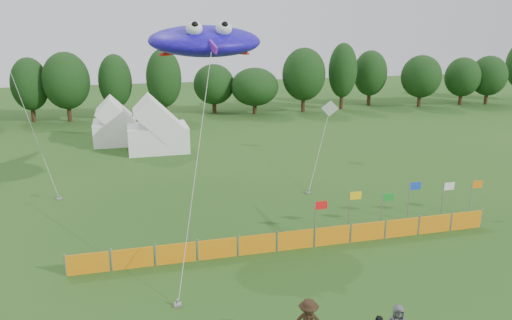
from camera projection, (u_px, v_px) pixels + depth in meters
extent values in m
cylinder|color=#382314|center=(33.00, 111.00, 56.81)|extent=(0.50, 0.50, 2.38)
ellipsoid|color=black|center=(30.00, 84.00, 55.97)|extent=(4.09, 4.09, 5.35)
cylinder|color=#382314|center=(69.00, 110.00, 56.99)|extent=(0.50, 0.50, 2.57)
ellipsoid|color=black|center=(66.00, 81.00, 56.08)|extent=(5.20, 5.20, 5.79)
cylinder|color=#382314|center=(117.00, 109.00, 58.25)|extent=(0.50, 0.50, 2.46)
ellipsoid|color=black|center=(115.00, 81.00, 57.38)|extent=(3.78, 3.78, 5.55)
cylinder|color=#382314|center=(165.00, 108.00, 58.25)|extent=(0.50, 0.50, 2.66)
ellipsoid|color=black|center=(164.00, 78.00, 57.31)|extent=(4.05, 4.05, 5.99)
cylinder|color=#382314|center=(214.00, 105.00, 62.31)|extent=(0.50, 0.50, 1.98)
ellipsoid|color=black|center=(214.00, 84.00, 61.61)|extent=(5.06, 5.06, 4.46)
cylinder|color=#382314|center=(255.00, 106.00, 61.65)|extent=(0.50, 0.50, 1.86)
ellipsoid|color=black|center=(255.00, 87.00, 61.00)|extent=(5.86, 5.86, 4.18)
cylinder|color=#382314|center=(303.00, 102.00, 62.92)|extent=(0.50, 0.50, 2.62)
ellipsoid|color=black|center=(304.00, 74.00, 61.99)|extent=(5.41, 5.41, 5.89)
cylinder|color=#382314|center=(341.00, 99.00, 64.82)|extent=(0.50, 0.50, 2.78)
ellipsoid|color=black|center=(343.00, 70.00, 63.84)|extent=(3.67, 3.67, 6.26)
cylinder|color=#382314|center=(369.00, 96.00, 67.82)|extent=(0.50, 0.50, 2.42)
ellipsoid|color=black|center=(370.00, 73.00, 66.97)|extent=(4.46, 4.46, 5.44)
cylinder|color=#382314|center=(419.00, 98.00, 66.76)|extent=(0.50, 0.50, 2.24)
ellipsoid|color=black|center=(421.00, 76.00, 65.98)|extent=(5.26, 5.26, 5.03)
cylinder|color=#382314|center=(460.00, 97.00, 68.37)|extent=(0.50, 0.50, 2.10)
ellipsoid|color=black|center=(463.00, 77.00, 67.63)|extent=(4.74, 4.74, 4.73)
cylinder|color=#382314|center=(486.00, 96.00, 68.85)|extent=(0.50, 0.50, 2.16)
ellipsoid|color=black|center=(489.00, 76.00, 68.09)|extent=(4.88, 4.88, 4.87)
cube|color=white|center=(115.00, 132.00, 46.77)|extent=(3.88, 3.88, 2.13)
cube|color=white|center=(158.00, 138.00, 44.21)|extent=(5.17, 4.13, 2.27)
cube|color=orange|center=(88.00, 264.00, 22.70)|extent=(1.90, 0.06, 1.00)
cube|color=orange|center=(133.00, 258.00, 23.19)|extent=(1.90, 0.06, 1.00)
cube|color=orange|center=(176.00, 254.00, 23.68)|extent=(1.90, 0.06, 1.00)
cube|color=orange|center=(217.00, 249.00, 24.17)|extent=(1.90, 0.06, 1.00)
cube|color=orange|center=(257.00, 244.00, 24.66)|extent=(1.90, 0.06, 1.00)
cube|color=orange|center=(295.00, 240.00, 25.15)|extent=(1.90, 0.06, 1.00)
cube|color=orange|center=(332.00, 236.00, 25.64)|extent=(1.90, 0.06, 1.00)
cube|color=orange|center=(368.00, 232.00, 26.13)|extent=(1.90, 0.06, 1.00)
cube|color=orange|center=(402.00, 228.00, 26.62)|extent=(1.90, 0.06, 1.00)
cube|color=orange|center=(435.00, 224.00, 27.11)|extent=(1.90, 0.06, 1.00)
cube|color=orange|center=(466.00, 220.00, 27.60)|extent=(1.90, 0.06, 1.00)
cylinder|color=gray|center=(315.00, 218.00, 26.84)|extent=(0.06, 0.06, 1.85)
cube|color=red|center=(321.00, 205.00, 26.74)|extent=(0.70, 0.02, 0.45)
cylinder|color=gray|center=(349.00, 211.00, 27.30)|extent=(0.06, 0.06, 2.20)
cube|color=yellow|center=(356.00, 196.00, 27.15)|extent=(0.70, 0.02, 0.45)
cylinder|color=gray|center=(382.00, 210.00, 27.84)|extent=(0.06, 0.06, 1.91)
cube|color=#148C26|center=(388.00, 197.00, 27.73)|extent=(0.70, 0.02, 0.45)
cylinder|color=gray|center=(409.00, 201.00, 28.78)|extent=(0.06, 0.06, 2.24)
cube|color=blue|center=(415.00, 186.00, 28.63)|extent=(0.70, 0.02, 0.45)
cylinder|color=gray|center=(442.00, 201.00, 28.97)|extent=(0.06, 0.06, 2.15)
cube|color=white|center=(449.00, 186.00, 28.83)|extent=(0.70, 0.02, 0.45)
cylinder|color=gray|center=(471.00, 198.00, 29.56)|extent=(0.06, 0.06, 2.07)
cube|color=orange|center=(477.00, 184.00, 29.43)|extent=(0.70, 0.02, 0.45)
ellipsoid|color=#230FDF|center=(205.00, 41.00, 27.12)|extent=(6.58, 5.23, 2.17)
sphere|color=white|center=(194.00, 28.00, 25.50)|extent=(0.87, 0.87, 0.87)
sphere|color=white|center=(224.00, 28.00, 25.88)|extent=(0.87, 0.87, 0.87)
ellipsoid|color=red|center=(175.00, 52.00, 27.06)|extent=(1.82, 0.79, 0.28)
ellipsoid|color=red|center=(234.00, 51.00, 27.87)|extent=(1.82, 0.79, 0.28)
cube|color=purple|center=(213.00, 47.00, 24.97)|extent=(0.37, 0.96, 0.70)
cylinder|color=#A5A5A5|center=(197.00, 163.00, 22.77)|extent=(2.98, 7.54, 9.83)
cube|color=gray|center=(178.00, 305.00, 20.22)|extent=(0.30, 0.30, 0.10)
cube|color=silver|center=(330.00, 109.00, 42.04)|extent=(1.43, 0.39, 1.43)
cylinder|color=#A5A5A5|center=(320.00, 146.00, 37.72)|extent=(5.26, 9.10, 4.05)
cube|color=gray|center=(308.00, 193.00, 33.38)|extent=(0.30, 0.30, 0.10)
cylinder|color=#A5A5A5|center=(22.00, 102.00, 34.89)|extent=(4.96, 10.27, 11.44)
cube|color=gray|center=(60.00, 199.00, 32.25)|extent=(0.30, 0.30, 0.10)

